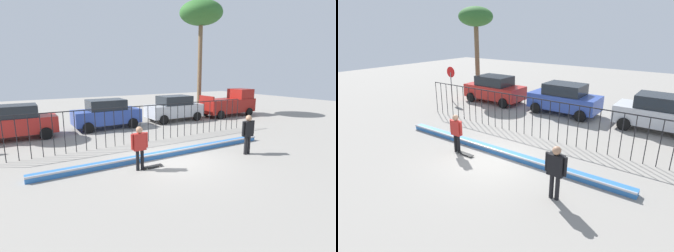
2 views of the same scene
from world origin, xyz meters
TOP-DOWN VIEW (x-y plane):
  - ground_plane at (0.00, 0.00)m, footprint 60.00×60.00m
  - bowl_coping_ledge at (0.00, 0.60)m, footprint 11.00×0.40m
  - perimeter_fence at (0.00, 3.24)m, footprint 14.04×0.04m
  - skateboarder at (-1.65, -0.30)m, footprint 0.68×0.26m
  - skateboard at (-1.13, -0.34)m, footprint 0.80×0.20m
  - camera_operator at (3.35, -1.00)m, footprint 0.73×0.27m
  - parked_car_red at (-5.66, 7.44)m, footprint 4.30×2.12m
  - parked_car_blue at (-0.38, 7.72)m, footprint 4.30×2.12m
  - parked_car_silver at (4.93, 7.73)m, footprint 4.30×2.12m
  - stop_sign at (-8.39, 5.84)m, footprint 0.76×0.07m
  - palm_tree_short at (-8.73, 9.12)m, footprint 2.67×2.67m

SIDE VIEW (x-z plane):
  - ground_plane at x=0.00m, z-range 0.00..0.00m
  - skateboard at x=-1.13m, z-range 0.02..0.10m
  - bowl_coping_ledge at x=0.00m, z-range -0.01..0.25m
  - parked_car_red at x=-5.66m, z-range 0.02..1.92m
  - parked_car_blue at x=-0.38m, z-range 0.02..1.92m
  - parked_car_silver at x=4.93m, z-range 0.02..1.92m
  - skateboarder at x=-1.65m, z-range 0.17..1.86m
  - camera_operator at x=3.35m, z-range 0.18..1.98m
  - perimeter_fence at x=0.00m, z-range 0.21..2.17m
  - stop_sign at x=-8.39m, z-range 0.37..2.87m
  - palm_tree_short at x=-8.73m, z-range 2.39..9.05m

